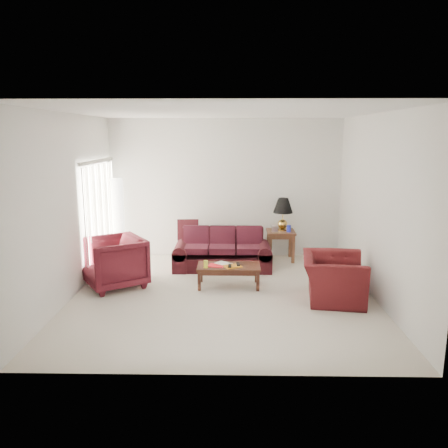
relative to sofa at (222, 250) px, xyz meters
name	(u,v)px	position (x,y,z in m)	size (l,w,h in m)	color
floor	(223,295)	(0.04, -1.48, -0.40)	(5.00, 5.00, 0.00)	beige
blinds	(100,217)	(-2.38, -0.18, 0.68)	(0.10, 2.00, 2.16)	silver
sofa	(222,250)	(0.00, 0.00, 0.00)	(1.94, 0.84, 0.79)	black
throw_pillow	(188,230)	(-0.74, 0.58, 0.28)	(0.45, 0.13, 0.45)	black
end_table	(280,245)	(1.23, 0.67, -0.08)	(0.59, 0.59, 0.64)	#473118
table_lamp	(283,214)	(1.27, 0.71, 0.59)	(0.42, 0.42, 0.70)	#BD913B
clock	(275,229)	(1.09, 0.56, 0.31)	(0.13, 0.05, 0.13)	silver
blue_canister	(289,229)	(1.39, 0.56, 0.32)	(0.09, 0.09, 0.14)	#1B24B2
picture_frame	(274,225)	(1.10, 0.86, 0.33)	(0.13, 0.02, 0.16)	white
floor_lamp	(118,220)	(-2.22, 0.56, 0.50)	(0.29, 0.29, 1.78)	white
armchair_left	(114,262)	(-1.89, -1.09, 0.05)	(0.96, 0.98, 0.90)	#440F17
armchair_right	(333,278)	(1.84, -1.63, -0.03)	(1.12, 0.98, 0.73)	#461012
coffee_table	(229,276)	(0.13, -1.04, -0.20)	(1.11, 0.55, 0.39)	black
magazine_red	(216,266)	(-0.08, -1.08, 0.00)	(0.27, 0.20, 0.02)	red
magazine_white	(223,264)	(0.04, -0.97, 0.00)	(0.28, 0.21, 0.02)	silver
magazine_orange	(232,266)	(0.20, -1.12, 0.00)	(0.29, 0.22, 0.02)	#C07516
remote_a	(230,266)	(0.15, -1.16, 0.02)	(0.05, 0.18, 0.02)	black
remote_b	(238,264)	(0.30, -1.06, 0.02)	(0.05, 0.18, 0.02)	black
yellow_glass	(206,264)	(-0.26, -1.18, 0.05)	(0.08, 0.08, 0.13)	yellow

